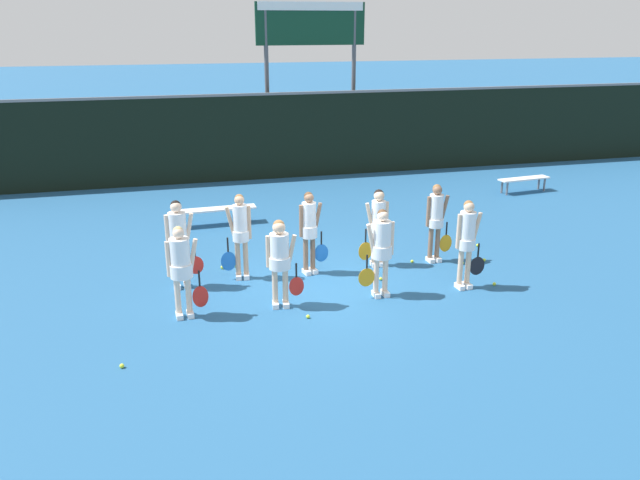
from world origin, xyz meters
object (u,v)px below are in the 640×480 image
Objects in this scene: bench_far at (524,180)px; tennis_ball_8 at (381,279)px; tennis_ball_2 at (176,261)px; tennis_ball_5 at (284,253)px; player_8 at (436,217)px; tennis_ball_10 at (484,260)px; tennis_ball_1 at (308,316)px; player_7 at (378,222)px; tennis_ball_9 at (122,366)px; tennis_ball_6 at (462,263)px; player_4 at (179,237)px; player_1 at (280,256)px; tennis_ball_4 at (412,261)px; scoreboard at (311,41)px; tennis_ball_3 at (222,267)px; player_3 at (467,238)px; player_6 at (309,227)px; player_5 at (240,231)px; tennis_ball_0 at (478,245)px; player_0 at (181,265)px; player_2 at (381,246)px; tennis_ball_7 at (235,266)px; tennis_ball_11 at (494,284)px; bench_courtside at (216,210)px.

tennis_ball_8 is at bearing -146.16° from bench_far.
tennis_ball_2 is 0.95× the size of tennis_ball_5.
player_8 reaches higher than tennis_ball_10.
tennis_ball_1 is at bearing -152.46° from player_8.
tennis_ball_9 is at bearing -146.36° from player_7.
tennis_ball_6 is at bearing -15.74° from tennis_ball_2.
bench_far is 0.96× the size of player_4.
player_1 is 3.53m from tennis_ball_4.
scoreboard reaches higher than tennis_ball_3.
player_1 is 22.89× the size of tennis_ball_5.
player_1 is 24.89× the size of tennis_ball_1.
scoreboard is 10.97m from player_4.
player_3 is (3.56, -0.05, 0.05)m from player_1.
tennis_ball_3 is (-1.71, 0.65, -0.95)m from player_6.
player_7 reaches higher than tennis_ball_5.
tennis_ball_6 is (4.60, -0.43, -0.96)m from player_5.
bench_far is 24.84× the size of tennis_ball_0.
player_1 is 3.34m from tennis_ball_2.
tennis_ball_10 is (2.30, -0.37, -0.92)m from player_7.
player_0 reaches higher than player_1.
player_6 is 24.01× the size of tennis_ball_5.
player_1 is at bearing 178.42° from player_2.
tennis_ball_8 is 0.94× the size of tennis_ball_10.
bench_far is at bearing 22.90° from tennis_ball_3.
player_2 reaches higher than bench_far.
tennis_ball_9 is (-2.18, -2.99, -0.96)m from player_5.
player_3 is (-5.01, -6.08, 0.64)m from bench_far.
scoreboard is at bearing 58.34° from tennis_ball_2.
bench_far is at bearing 40.72° from player_2.
bench_far is 24.00× the size of tennis_ball_7.
scoreboard is at bearing 72.20° from tennis_ball_5.
scoreboard is 81.60× the size of tennis_ball_0.
tennis_ball_7 is (1.18, -0.60, 0.00)m from tennis_ball_2.
tennis_ball_4 is at bearing 174.88° from player_8.
tennis_ball_6 is 0.99× the size of tennis_ball_11.
player_3 is 2.64m from tennis_ball_0.
tennis_ball_8 is 0.94× the size of tennis_ball_9.
tennis_ball_5 is at bearing -2.42° from tennis_ball_2.
tennis_ball_11 is at bearing 7.07° from tennis_ball_1.
tennis_ball_6 is at bearing -84.31° from scoreboard.
bench_far is at bearing 20.55° from player_4.
player_0 is 5.95m from tennis_ball_11.
player_5 is (0.15, -3.63, 0.62)m from bench_courtside.
player_4 is (-10.25, -4.72, 0.65)m from bench_far.
player_8 reaches higher than tennis_ball_2.
tennis_ball_7 is (-1.13, -0.51, -0.00)m from tennis_ball_5.
tennis_ball_8 is 2.52m from tennis_ball_10.
player_8 is at bearing 10.24° from player_0.
player_3 is at bearing -72.74° from tennis_ball_4.
player_8 is (2.72, -0.01, -0.00)m from player_6.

